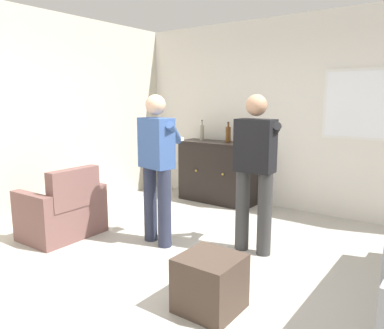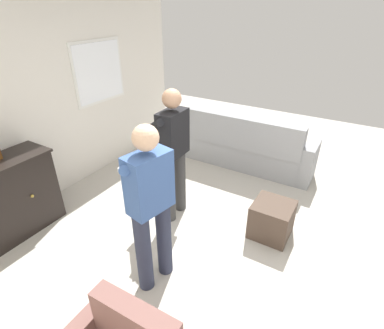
% 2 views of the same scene
% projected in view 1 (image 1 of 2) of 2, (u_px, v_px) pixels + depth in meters
% --- Properties ---
extents(ground, '(10.40, 10.40, 0.00)m').
position_uv_depth(ground, '(183.00, 272.00, 3.57)').
color(ground, '#B2ADA3').
extents(wall_back_with_window, '(5.20, 0.15, 2.80)m').
position_uv_depth(wall_back_with_window, '(295.00, 115.00, 5.43)').
color(wall_back_with_window, silver).
rests_on(wall_back_with_window, ground).
extents(wall_side_left, '(0.12, 5.20, 2.80)m').
position_uv_depth(wall_side_left, '(21.00, 117.00, 4.88)').
color(wall_side_left, beige).
rests_on(wall_side_left, ground).
extents(armchair, '(0.67, 0.89, 0.85)m').
position_uv_depth(armchair, '(63.00, 213.00, 4.46)').
color(armchair, brown).
rests_on(armchair, ground).
extents(sideboard_cabinet, '(1.26, 0.49, 0.97)m').
position_uv_depth(sideboard_cabinet, '(217.00, 172.00, 5.95)').
color(sideboard_cabinet, black).
rests_on(sideboard_cabinet, ground).
extents(bottle_wine_green, '(0.06, 0.06, 0.33)m').
position_uv_depth(bottle_wine_green, '(202.00, 132.00, 6.07)').
color(bottle_wine_green, gray).
rests_on(bottle_wine_green, sideboard_cabinet).
extents(bottle_liquor_amber, '(0.08, 0.08, 0.32)m').
position_uv_depth(bottle_liquor_amber, '(228.00, 134.00, 5.79)').
color(bottle_liquor_amber, '#593314').
rests_on(bottle_liquor_amber, sideboard_cabinet).
extents(ottoman, '(0.46, 0.46, 0.44)m').
position_uv_depth(ottoman, '(210.00, 283.00, 2.91)').
color(ottoman, '#47382D').
rests_on(ottoman, ground).
extents(person_standing_left, '(0.55, 0.51, 1.68)m').
position_uv_depth(person_standing_left, '(157.00, 162.00, 4.15)').
color(person_standing_left, '#282D42').
rests_on(person_standing_left, ground).
extents(person_standing_right, '(0.56, 0.48, 1.68)m').
position_uv_depth(person_standing_right, '(255.00, 166.00, 3.91)').
color(person_standing_right, '#383838').
rests_on(person_standing_right, ground).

